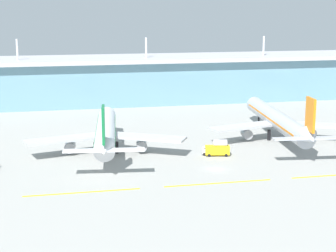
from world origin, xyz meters
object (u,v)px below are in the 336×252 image
Objects in this scene: baggage_cart at (208,151)px; airliner_far_middle at (278,120)px; fuel_truck at (218,148)px; airliner_near_middle at (106,132)px.

airliner_far_middle is at bearing 27.85° from baggage_cart.
baggage_cart is at bearing 150.53° from fuel_truck.
airliner_near_middle is 34.29m from fuel_truck.
fuel_truck is at bearing -18.71° from airliner_near_middle.
fuel_truck is (-25.86, -16.55, -4.19)m from airliner_far_middle.
baggage_cart is at bearing -152.15° from airliner_far_middle.
airliner_near_middle is 31.49m from baggage_cart.
airliner_far_middle reaches higher than fuel_truck.
fuel_truck is at bearing -147.38° from airliner_far_middle.
fuel_truck reaches higher than baggage_cart.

